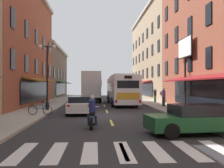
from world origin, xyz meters
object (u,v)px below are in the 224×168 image
Objects in this scene: sedan_far at (92,94)px; sedan_near at (80,105)px; box_truck at (92,87)px; motorcycle_rider at (92,114)px; bicycle_near at (40,110)px; pedestrian_near at (163,96)px; transit_bus at (121,89)px; street_lamp_twin at (47,74)px; sedan_mid at (196,119)px; pedestrian_mid at (155,95)px; billboard_sign at (185,54)px.

sedan_near is at bearing -91.39° from sedan_far.
box_truck reaches higher than motorcycle_rider.
pedestrian_near is at bearing 34.01° from bicycle_near.
transit_bus reaches higher than motorcycle_rider.
bicycle_near is 4.72m from street_lamp_twin.
pedestrian_mid is at bearing 82.03° from sedan_mid.
pedestrian_near is (3.74, -4.39, -0.62)m from transit_bus.
box_truck is (-3.39, 5.18, 0.29)m from transit_bus.
sedan_mid is (1.53, -18.27, -1.05)m from transit_bus.
billboard_sign is 1.40× the size of sedan_far.
motorcycle_rider reaches higher than sedan_near.
pedestrian_near is 11.33m from street_lamp_twin.
motorcycle_rider is (0.45, -29.82, -0.01)m from sedan_far.
street_lamp_twin is (-3.43, -21.16, 2.43)m from sedan_far.
box_truck is 17.02m from bicycle_near.
bicycle_near is at bearing -120.39° from transit_bus.
pedestrian_mid is at bearing 53.05° from sedan_near.
sedan_near is 23.15m from sedan_far.
sedan_mid is 32.29m from sedan_far.
street_lamp_twin reaches higher than sedan_near.
sedan_far is (-0.12, 8.44, -1.30)m from box_truck.
bicycle_near is (-3.64, 4.76, -0.21)m from motorcycle_rider.
sedan_far reaches higher than sedan_mid.
pedestrian_mid is at bearing 49.87° from bicycle_near.
sedan_mid reaches higher than bicycle_near.
bicycle_near is (-3.19, -25.06, -0.21)m from sedan_far.
street_lamp_twin reaches higher than pedestrian_near.
sedan_mid is (-3.55, -11.44, -4.32)m from billboard_sign.
pedestrian_mid is at bearing 95.13° from billboard_sign.
sedan_far is at bearing -124.07° from pedestrian_near.
street_lamp_twin is at bearing -105.63° from box_truck.
billboard_sign is 4.79m from pedestrian_near.
billboard_sign reaches higher than box_truck.
sedan_mid is 20.11m from pedestrian_mid.
sedan_mid is 13.90m from street_lamp_twin.
street_lamp_twin is (-3.56, -12.72, 1.13)m from box_truck.
motorcycle_rider is 0.38× the size of street_lamp_twin.
sedan_far is at bearing 82.74° from bicycle_near.
box_truck reaches higher than sedan_mid.
sedan_mid is at bearing -57.38° from sedan_near.
pedestrian_near reaches higher than sedan_mid.
sedan_near is 2.73× the size of bicycle_near.
transit_bus is 2.59× the size of sedan_far.
bicycle_near is 0.94× the size of pedestrian_near.
pedestrian_near is (2.21, 13.89, 0.43)m from sedan_mid.
sedan_near reaches higher than bicycle_near.
box_truck reaches higher than transit_bus.
pedestrian_mid is (8.39, 11.15, 0.32)m from sedan_near.
sedan_mid is at bearing -85.22° from transit_bus.
pedestrian_mid is (7.38, 17.83, 0.30)m from motorcycle_rider.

